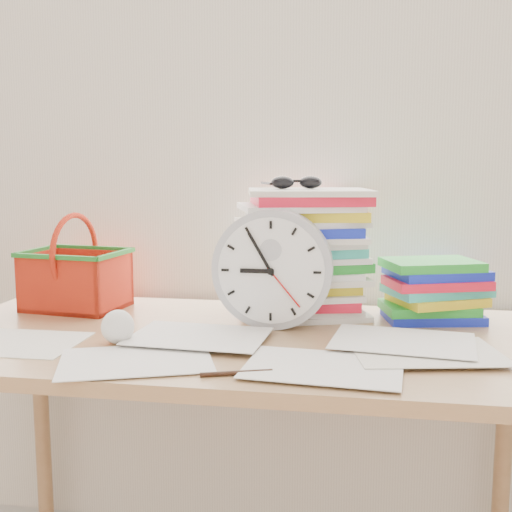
% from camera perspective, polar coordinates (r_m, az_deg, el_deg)
% --- Properties ---
extents(curtain, '(2.40, 0.01, 2.50)m').
position_cam_1_polar(curtain, '(1.78, 0.69, 13.67)').
color(curtain, silver).
rests_on(curtain, room_shell).
extents(desk, '(1.40, 0.70, 0.75)m').
position_cam_1_polar(desk, '(1.47, -1.66, -9.82)').
color(desk, '#9F764A').
rests_on(desk, ground).
extents(paper_stack, '(0.38, 0.34, 0.32)m').
position_cam_1_polar(paper_stack, '(1.61, 4.20, 0.29)').
color(paper_stack, white).
rests_on(paper_stack, desk).
extents(clock, '(0.28, 0.06, 0.28)m').
position_cam_1_polar(clock, '(1.48, 1.48, -1.16)').
color(clock, '#AEAFB8').
rests_on(clock, desk).
extents(sunglasses, '(0.18, 0.17, 0.04)m').
position_cam_1_polar(sunglasses, '(1.60, 3.62, 6.55)').
color(sunglasses, black).
rests_on(sunglasses, paper_stack).
extents(book_stack, '(0.30, 0.27, 0.15)m').
position_cam_1_polar(book_stack, '(1.62, 15.40, -2.96)').
color(book_stack, white).
rests_on(book_stack, desk).
extents(basket, '(0.27, 0.22, 0.25)m').
position_cam_1_polar(basket, '(1.75, -15.76, -0.54)').
color(basket, red).
rests_on(basket, desk).
extents(crumpled_ball, '(0.07, 0.07, 0.07)m').
position_cam_1_polar(crumpled_ball, '(1.41, -12.21, -6.14)').
color(crumpled_ball, white).
rests_on(crumpled_ball, desk).
extents(pen, '(0.13, 0.05, 0.01)m').
position_cam_1_polar(pen, '(1.18, -1.74, -10.35)').
color(pen, black).
rests_on(pen, desk).
extents(scattered_papers, '(1.26, 0.42, 0.02)m').
position_cam_1_polar(scattered_papers, '(1.45, -1.68, -6.79)').
color(scattered_papers, white).
rests_on(scattered_papers, desk).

